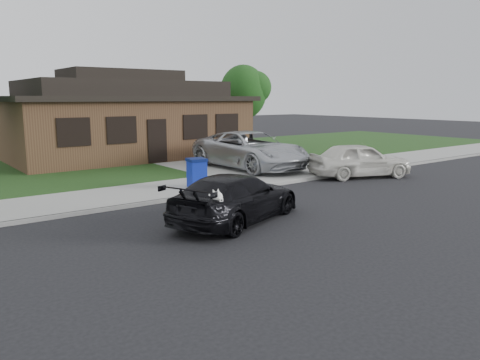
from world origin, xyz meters
TOP-DOWN VIEW (x-y plane):
  - ground at (0.00, 0.00)m, footprint 120.00×120.00m
  - sidewalk at (0.00, 5.00)m, footprint 60.00×3.00m
  - curb at (0.00, 3.50)m, footprint 60.00×0.12m
  - lawn at (0.00, 13.00)m, footprint 60.00×13.00m
  - driveway at (6.00, 10.00)m, footprint 4.50×13.00m
  - sedan at (0.81, 0.26)m, footprint 4.86×3.28m
  - minivan at (6.56, 6.91)m, footprint 2.92×6.09m
  - white_compact at (9.24, 2.87)m, footprint 4.59×3.17m
  - recycling_bin at (2.25, 4.55)m, footprint 0.72×0.72m
  - house at (4.00, 15.00)m, footprint 12.60×8.60m
  - tree_1 at (12.14, 14.40)m, footprint 3.15×3.00m

SIDE VIEW (x-z plane):
  - ground at x=0.00m, z-range 0.00..0.00m
  - sidewalk at x=0.00m, z-range 0.00..0.12m
  - curb at x=0.00m, z-range 0.00..0.12m
  - lawn at x=0.00m, z-range 0.00..0.13m
  - driveway at x=6.00m, z-range 0.00..0.14m
  - recycling_bin at x=2.25m, z-range 0.13..1.17m
  - sedan at x=0.81m, z-range 0.00..1.31m
  - white_compact at x=9.24m, z-range 0.00..1.45m
  - minivan at x=6.56m, z-range 0.14..1.81m
  - house at x=4.00m, z-range -0.19..4.46m
  - tree_1 at x=12.14m, z-range 1.09..6.34m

